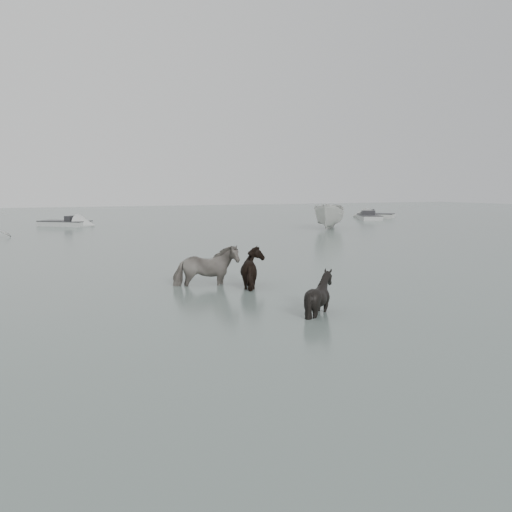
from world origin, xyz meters
name	(u,v)px	position (x,y,z in m)	size (l,w,h in m)	color
ground	(288,299)	(0.00, 0.00, 0.00)	(140.00, 140.00, 0.00)	#505F58
pony_pinto	(206,259)	(-1.20, 2.70, 0.78)	(0.84, 1.84, 1.56)	black
pony_dark	(256,261)	(0.10, 2.11, 0.72)	(1.43, 1.22, 1.44)	black
pony_black	(320,284)	(-0.09, -1.64, 0.66)	(1.07, 1.20, 1.32)	black
boat_small	(330,215)	(13.86, 20.06, 0.93)	(1.82, 4.83, 1.86)	silver
skiff_port	(370,215)	(22.72, 27.79, 0.38)	(4.89, 1.60, 0.75)	#A8ABA8
skiff_mid	(65,221)	(-1.93, 30.31, 0.38)	(4.99, 1.60, 0.75)	#A9ACA9
skiff_star	(376,213)	(25.21, 30.20, 0.38)	(4.40, 1.60, 0.75)	#AEAEA9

